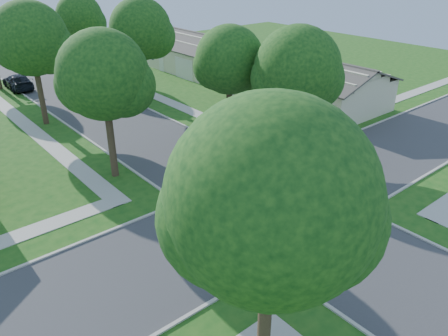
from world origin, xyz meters
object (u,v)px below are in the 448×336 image
at_px(tree_w_near, 104,79).
at_px(car_driveway, 275,139).
at_px(tree_sw_corner, 272,207).
at_px(tree_ne_corner, 298,73).
at_px(tree_e_near, 230,63).
at_px(tree_w_mid, 32,42).
at_px(stop_sign_ne, 271,129).
at_px(house_ne_far, 192,54).
at_px(stop_sign_sw, 274,252).
at_px(house_ne_near, 309,86).
at_px(tree_e_mid, 141,32).
at_px(tree_e_far, 80,19).
at_px(car_curb_west, 18,81).
at_px(car_curb_east, 95,92).

height_order(tree_w_near, car_driveway, tree_w_near).
height_order(tree_sw_corner, tree_ne_corner, tree_sw_corner).
relative_size(tree_e_near, tree_w_mid, 0.87).
bearing_deg(stop_sign_ne, tree_w_mid, 119.80).
xyz_separation_m(tree_w_mid, house_ne_far, (20.63, 7.99, -4.97)).
distance_m(stop_sign_sw, house_ne_near, 25.98).
bearing_deg(stop_sign_sw, tree_w_mid, 89.87).
bearing_deg(tree_sw_corner, tree_e_mid, 66.47).
distance_m(tree_e_far, car_curb_west, 9.59).
bearing_deg(tree_e_near, stop_sign_sw, -124.59).
relative_size(car_driveway, car_curb_east, 1.06).
height_order(tree_w_mid, house_ne_near, tree_w_mid).
bearing_deg(stop_sign_ne, tree_ne_corner, -16.55).
bearing_deg(house_ne_near, tree_e_near, -169.96).
xyz_separation_m(car_driveway, car_curb_east, (-4.80, 18.83, -0.02)).
height_order(house_ne_near, car_driveway, house_ne_near).
xyz_separation_m(stop_sign_sw, car_curb_east, (5.90, 29.03, -1.32)).
height_order(stop_sign_sw, tree_w_mid, tree_w_mid).
relative_size(tree_e_far, tree_w_near, 0.97).
bearing_deg(stop_sign_sw, stop_sign_ne, 45.00).
relative_size(tree_e_far, car_driveway, 1.97).
relative_size(tree_e_far, tree_w_mid, 0.91).
bearing_deg(tree_sw_corner, car_curb_east, 74.59).
bearing_deg(tree_w_mid, tree_e_near, -51.95).
bearing_deg(house_ne_far, tree_ne_corner, -111.23).
xyz_separation_m(tree_e_mid, tree_w_near, (-9.40, -12.00, -0.14)).
relative_size(tree_e_near, tree_e_mid, 0.90).
relative_size(tree_w_mid, car_curb_west, 1.86).
bearing_deg(tree_ne_corner, car_curb_west, 108.46).
xyz_separation_m(tree_ne_corner, car_driveway, (-0.36, 1.29, -4.86)).
bearing_deg(tree_ne_corner, tree_w_mid, 123.22).
height_order(tree_w_near, house_ne_far, tree_w_near).
height_order(tree_sw_corner, car_driveway, tree_sw_corner).
xyz_separation_m(tree_e_near, house_ne_near, (11.24, 1.99, -4.13)).
distance_m(tree_e_far, tree_w_mid, 16.05).
distance_m(stop_sign_ne, car_driveway, 2.01).
height_order(tree_e_near, tree_w_near, tree_w_near).
relative_size(house_ne_far, car_curb_west, 2.64).
height_order(stop_sign_ne, tree_e_mid, tree_e_mid).
relative_size(stop_sign_ne, tree_ne_corner, 0.34).
bearing_deg(house_ne_near, car_curb_east, 137.96).
height_order(stop_sign_ne, house_ne_near, house_ne_near).
bearing_deg(tree_ne_corner, tree_e_mid, 95.45).
bearing_deg(house_ne_far, car_driveway, -113.04).
distance_m(stop_sign_ne, car_curb_east, 19.98).
height_order(tree_w_near, tree_w_mid, tree_w_mid).
relative_size(stop_sign_sw, tree_e_far, 0.34).
relative_size(tree_ne_corner, car_driveway, 1.96).
xyz_separation_m(stop_sign_ne, tree_e_mid, (0.06, 16.31, 4.22)).
height_order(stop_sign_sw, house_ne_far, house_ne_far).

